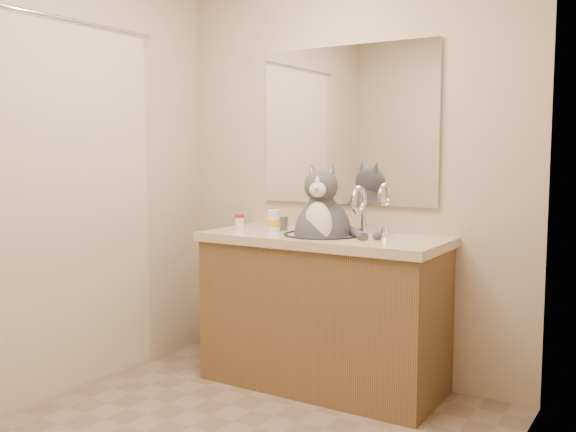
{
  "coord_description": "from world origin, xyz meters",
  "views": [
    {
      "loc": [
        1.66,
        -2.09,
        1.3
      ],
      "look_at": [
        -0.03,
        0.65,
        0.98
      ],
      "focal_mm": 40.0,
      "sensor_mm": 36.0,
      "label": 1
    }
  ],
  "objects_px": {
    "pill_bottle_orange": "(274,221)",
    "grey_canister": "(284,223)",
    "cat": "(323,229)",
    "pill_bottle_redcap": "(240,222)"
  },
  "relations": [
    {
      "from": "cat",
      "to": "pill_bottle_redcap",
      "type": "bearing_deg",
      "value": 169.73
    },
    {
      "from": "pill_bottle_orange",
      "to": "cat",
      "type": "bearing_deg",
      "value": 3.5
    },
    {
      "from": "pill_bottle_redcap",
      "to": "pill_bottle_orange",
      "type": "height_order",
      "value": "pill_bottle_orange"
    },
    {
      "from": "pill_bottle_orange",
      "to": "grey_canister",
      "type": "xyz_separation_m",
      "value": [
        0.01,
        0.09,
        -0.02
      ]
    },
    {
      "from": "pill_bottle_redcap",
      "to": "grey_canister",
      "type": "distance_m",
      "value": 0.26
    },
    {
      "from": "pill_bottle_redcap",
      "to": "grey_canister",
      "type": "relative_size",
      "value": 1.14
    },
    {
      "from": "pill_bottle_redcap",
      "to": "grey_canister",
      "type": "height_order",
      "value": "pill_bottle_redcap"
    },
    {
      "from": "cat",
      "to": "pill_bottle_redcap",
      "type": "height_order",
      "value": "cat"
    },
    {
      "from": "cat",
      "to": "grey_canister",
      "type": "distance_m",
      "value": 0.31
    },
    {
      "from": "pill_bottle_redcap",
      "to": "cat",
      "type": "bearing_deg",
      "value": 4.42
    }
  ]
}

